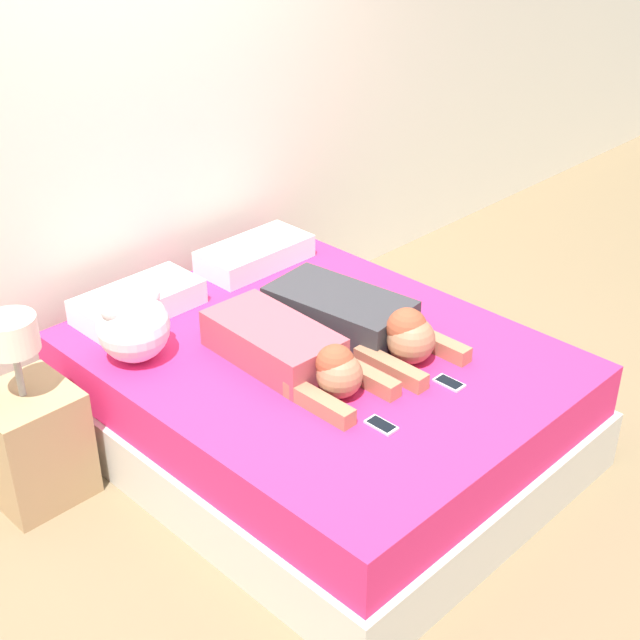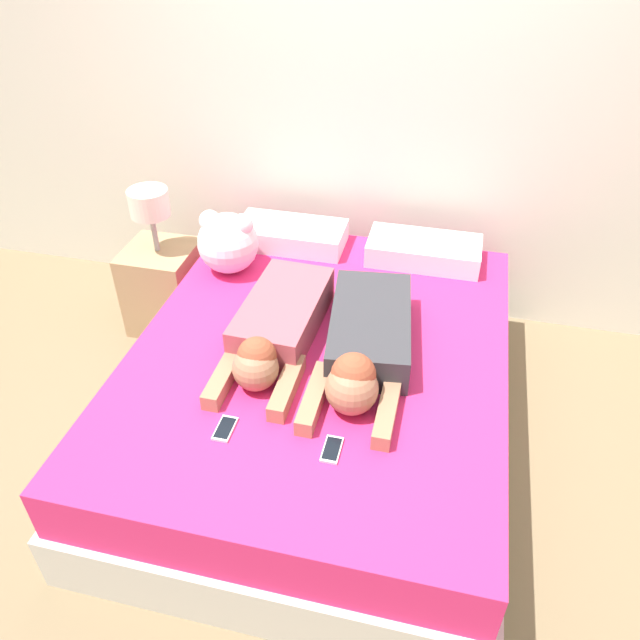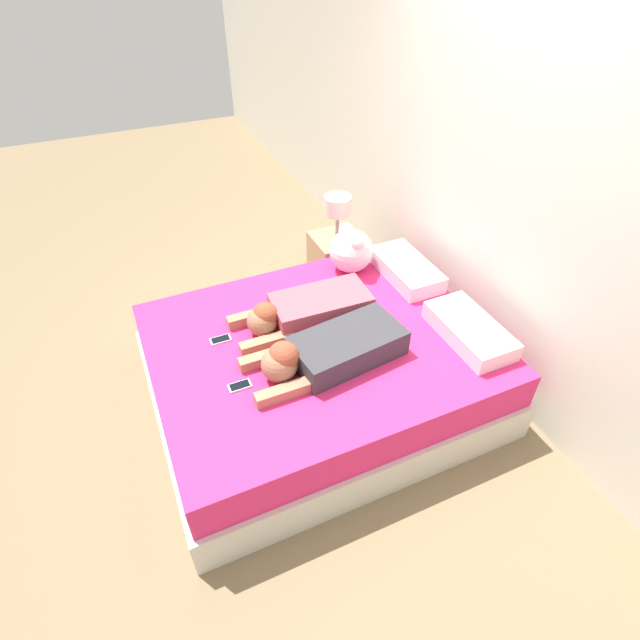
{
  "view_description": "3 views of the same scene",
  "coord_description": "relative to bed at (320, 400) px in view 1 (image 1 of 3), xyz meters",
  "views": [
    {
      "loc": [
        -2.39,
        -2.37,
        2.59
      ],
      "look_at": [
        0.0,
        0.0,
        0.68
      ],
      "focal_mm": 50.0,
      "sensor_mm": 36.0,
      "label": 1
    },
    {
      "loc": [
        0.5,
        -2.09,
        2.31
      ],
      "look_at": [
        0.0,
        0.0,
        0.68
      ],
      "focal_mm": 35.0,
      "sensor_mm": 36.0,
      "label": 2
    },
    {
      "loc": [
        2.11,
        -0.94,
        2.61
      ],
      "look_at": [
        0.0,
        0.0,
        0.68
      ],
      "focal_mm": 28.0,
      "sensor_mm": 36.0,
      "label": 3
    }
  ],
  "objects": [
    {
      "name": "ground_plane",
      "position": [
        0.0,
        0.0,
        -0.26
      ],
      "size": [
        12.0,
        12.0,
        0.0
      ],
      "primitive_type": "plane",
      "color": "#7F6B4C"
    },
    {
      "name": "wall_back",
      "position": [
        0.0,
        1.2,
        1.04
      ],
      "size": [
        12.0,
        0.06,
        2.6
      ],
      "color": "silver",
      "rests_on": "ground_plane"
    },
    {
      "name": "bed",
      "position": [
        0.0,
        0.0,
        0.0
      ],
      "size": [
        1.7,
        2.11,
        0.53
      ],
      "color": "beige",
      "rests_on": "ground_plane"
    },
    {
      "name": "pillow_head_left",
      "position": [
        -0.37,
        0.84,
        0.33
      ],
      "size": [
        0.6,
        0.3,
        0.12
      ],
      "color": "white",
      "rests_on": "bed"
    },
    {
      "name": "pillow_head_right",
      "position": [
        0.37,
        0.84,
        0.33
      ],
      "size": [
        0.6,
        0.3,
        0.12
      ],
      "color": "white",
      "rests_on": "bed"
    },
    {
      "name": "person_left",
      "position": [
        -0.2,
        -0.03,
        0.36
      ],
      "size": [
        0.34,
        0.9,
        0.22
      ],
      "color": "#B24C59",
      "rests_on": "bed"
    },
    {
      "name": "person_right",
      "position": [
        0.21,
        -0.06,
        0.36
      ],
      "size": [
        0.42,
        0.97,
        0.24
      ],
      "color": "#333338",
      "rests_on": "bed"
    },
    {
      "name": "cell_phone_left",
      "position": [
        -0.24,
        -0.57,
        0.28
      ],
      "size": [
        0.07,
        0.13,
        0.01
      ],
      "color": "silver",
      "rests_on": "bed"
    },
    {
      "name": "cell_phone_right",
      "position": [
        0.18,
        -0.57,
        0.28
      ],
      "size": [
        0.07,
        0.13,
        0.01
      ],
      "color": "silver",
      "rests_on": "bed"
    },
    {
      "name": "plush_toy",
      "position": [
        -0.61,
        0.52,
        0.44
      ],
      "size": [
        0.31,
        0.31,
        0.33
      ],
      "color": "white",
      "rests_on": "bed"
    },
    {
      "name": "nightstand",
      "position": [
        -1.09,
        0.64,
        0.04
      ],
      "size": [
        0.39,
        0.39,
        0.87
      ],
      "color": "tan",
      "rests_on": "ground_plane"
    }
  ]
}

